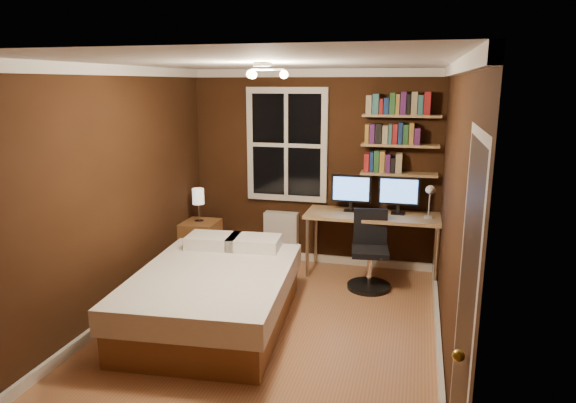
% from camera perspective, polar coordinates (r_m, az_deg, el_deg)
% --- Properties ---
extents(floor, '(4.20, 4.20, 0.00)m').
position_cam_1_polar(floor, '(5.08, -2.19, -14.31)').
color(floor, '#98613C').
rests_on(floor, ground).
extents(wall_back, '(3.20, 0.04, 2.50)m').
position_cam_1_polar(wall_back, '(6.63, 2.88, 3.66)').
color(wall_back, black).
rests_on(wall_back, ground).
extents(wall_left, '(0.04, 4.20, 2.50)m').
position_cam_1_polar(wall_left, '(5.31, -19.11, 0.57)').
color(wall_left, black).
rests_on(wall_left, ground).
extents(wall_right, '(0.04, 4.20, 2.50)m').
position_cam_1_polar(wall_right, '(4.46, 17.79, -1.63)').
color(wall_right, black).
rests_on(wall_right, ground).
extents(ceiling, '(3.20, 4.20, 0.02)m').
position_cam_1_polar(ceiling, '(4.51, -2.48, 15.18)').
color(ceiling, white).
rests_on(ceiling, wall_back).
extents(window, '(1.06, 0.06, 1.46)m').
position_cam_1_polar(window, '(6.64, -0.13, 6.29)').
color(window, silver).
rests_on(window, wall_back).
extents(door, '(0.03, 0.82, 2.05)m').
position_cam_1_polar(door, '(3.07, 18.85, -12.89)').
color(door, black).
rests_on(door, ground).
extents(door_knob, '(0.06, 0.06, 0.06)m').
position_cam_1_polar(door_knob, '(2.81, 18.41, -15.95)').
color(door_knob, gold).
rests_on(door_knob, door).
extents(ceiling_fixture, '(0.44, 0.44, 0.18)m').
position_cam_1_polar(ceiling_fixture, '(4.41, -2.85, 13.92)').
color(ceiling_fixture, beige).
rests_on(ceiling_fixture, ceiling).
extents(bookshelf_lower, '(0.92, 0.22, 0.03)m').
position_cam_1_polar(bookshelf_lower, '(6.39, 12.20, 3.02)').
color(bookshelf_lower, '#9B774B').
rests_on(bookshelf_lower, wall_back).
extents(books_row_lower, '(0.42, 0.16, 0.23)m').
position_cam_1_polar(books_row_lower, '(6.37, 12.26, 4.17)').
color(books_row_lower, maroon).
rests_on(books_row_lower, bookshelf_lower).
extents(bookshelf_middle, '(0.92, 0.22, 0.03)m').
position_cam_1_polar(bookshelf_middle, '(6.34, 12.36, 6.13)').
color(bookshelf_middle, '#9B774B').
rests_on(bookshelf_middle, wall_back).
extents(books_row_middle, '(0.60, 0.16, 0.23)m').
position_cam_1_polar(books_row_middle, '(6.33, 12.41, 7.30)').
color(books_row_middle, navy).
rests_on(books_row_middle, bookshelf_middle).
extents(bookshelf_upper, '(0.92, 0.22, 0.03)m').
position_cam_1_polar(bookshelf_upper, '(6.31, 12.51, 9.29)').
color(bookshelf_upper, '#9B774B').
rests_on(bookshelf_upper, wall_back).
extents(books_row_upper, '(0.66, 0.16, 0.23)m').
position_cam_1_polar(books_row_upper, '(6.30, 12.57, 10.46)').
color(books_row_upper, '#265A2E').
rests_on(books_row_upper, bookshelf_upper).
extents(bed, '(1.60, 2.12, 0.68)m').
position_cam_1_polar(bed, '(5.19, -8.19, -10.26)').
color(bed, brown).
rests_on(bed, ground).
extents(nightstand, '(0.48, 0.48, 0.58)m').
position_cam_1_polar(nightstand, '(6.81, -9.75, -4.57)').
color(nightstand, brown).
rests_on(nightstand, ground).
extents(bedside_lamp, '(0.15, 0.15, 0.43)m').
position_cam_1_polar(bedside_lamp, '(6.68, -9.91, -0.41)').
color(bedside_lamp, beige).
rests_on(bedside_lamp, nightstand).
extents(radiator, '(0.45, 0.16, 0.67)m').
position_cam_1_polar(radiator, '(6.82, -0.74, -3.96)').
color(radiator, silver).
rests_on(radiator, ground).
extents(desk, '(1.64, 0.61, 0.78)m').
position_cam_1_polar(desk, '(6.32, 9.45, -1.93)').
color(desk, '#9B774B').
rests_on(desk, ground).
extents(monitor_left, '(0.49, 0.12, 0.46)m').
position_cam_1_polar(monitor_left, '(6.36, 7.02, 0.93)').
color(monitor_left, black).
rests_on(monitor_left, desk).
extents(monitor_right, '(0.49, 0.12, 0.46)m').
position_cam_1_polar(monitor_right, '(6.31, 12.20, 0.64)').
color(monitor_right, black).
rests_on(monitor_right, desk).
extents(desk_lamp, '(0.14, 0.32, 0.44)m').
position_cam_1_polar(desk_lamp, '(6.15, 15.45, 0.04)').
color(desk_lamp, silver).
rests_on(desk_lamp, desk).
extents(office_chair, '(0.50, 0.50, 0.91)m').
position_cam_1_polar(office_chair, '(6.04, 9.05, -6.41)').
color(office_chair, black).
rests_on(office_chair, ground).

